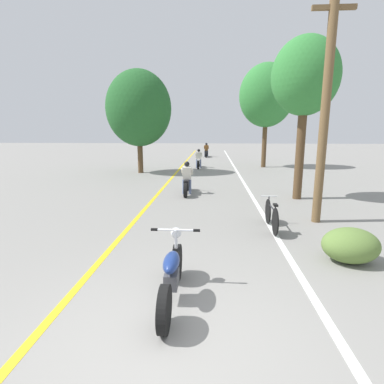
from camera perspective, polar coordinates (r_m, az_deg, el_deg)
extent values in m
plane|color=gray|center=(4.16, -4.82, -26.74)|extent=(120.00, 120.00, 0.00)
cube|color=yellow|center=(16.51, -3.97, 2.60)|extent=(0.14, 48.00, 0.01)
cube|color=white|center=(16.43, 9.45, 2.43)|extent=(0.14, 48.00, 0.01)
cylinder|color=brown|center=(9.06, 24.03, 14.00)|extent=(0.24, 0.24, 6.22)
cube|color=brown|center=(9.54, 25.44, 29.17)|extent=(1.10, 0.10, 0.12)
cylinder|color=#513A23|center=(12.02, 19.90, 7.52)|extent=(0.32, 0.32, 3.73)
ellipsoid|color=#337F38|center=(12.16, 20.80, 19.95)|extent=(2.41, 2.17, 2.77)
cylinder|color=#513A23|center=(22.19, 13.63, 9.51)|extent=(0.32, 0.32, 3.79)
ellipsoid|color=#337F38|center=(22.31, 14.02, 17.44)|extent=(3.76, 3.38, 4.32)
cylinder|color=#513A23|center=(18.93, -9.85, 7.64)|extent=(0.32, 0.32, 2.65)
ellipsoid|color=#235B28|center=(18.93, -10.13, 15.42)|extent=(3.93, 3.54, 4.52)
ellipsoid|color=#5B7A38|center=(6.79, 27.95, -8.96)|extent=(1.10, 0.88, 0.70)
cylinder|color=black|center=(5.39, -2.87, -13.20)|extent=(0.12, 0.63, 0.63)
cylinder|color=black|center=(4.16, -5.29, -21.36)|extent=(0.12, 0.63, 0.63)
ellipsoid|color=navy|center=(4.62, -3.95, -13.17)|extent=(0.24, 0.67, 0.23)
cube|color=#4C4C51|center=(4.74, -3.90, -16.22)|extent=(0.20, 0.36, 0.24)
cylinder|color=silver|center=(5.18, -3.02, -10.33)|extent=(0.06, 0.23, 0.67)
cylinder|color=silver|center=(4.98, -3.18, -7.23)|extent=(0.71, 0.04, 0.04)
cylinder|color=black|center=(5.04, -7.20, -7.10)|extent=(0.11, 0.05, 0.05)
cylinder|color=black|center=(4.95, 0.91, -7.33)|extent=(0.11, 0.05, 0.05)
sphere|color=silver|center=(5.09, -3.05, -7.76)|extent=(0.18, 0.18, 0.18)
cylinder|color=black|center=(13.13, -0.71, 1.53)|extent=(0.12, 0.57, 0.57)
cylinder|color=black|center=(11.74, -1.26, 0.33)|extent=(0.12, 0.57, 0.57)
cube|color=black|center=(12.40, -0.97, 1.78)|extent=(0.20, 0.91, 0.28)
cylinder|color=silver|center=(12.93, -0.75, 4.22)|extent=(0.50, 0.03, 0.03)
cylinder|color=slate|center=(12.39, -1.59, 1.01)|extent=(0.11, 0.11, 0.60)
cylinder|color=slate|center=(12.37, -0.39, 1.00)|extent=(0.11, 0.11, 0.60)
cube|color=silver|center=(12.32, -0.99, 3.61)|extent=(0.34, 0.27, 0.55)
cylinder|color=silver|center=(12.49, -1.84, 3.96)|extent=(0.08, 0.43, 0.34)
cylinder|color=silver|center=(12.46, -0.01, 3.95)|extent=(0.08, 0.43, 0.34)
sphere|color=black|center=(12.31, -0.98, 5.35)|extent=(0.22, 0.22, 0.22)
cylinder|color=black|center=(21.98, 1.36, 5.60)|extent=(0.12, 0.57, 0.57)
cylinder|color=black|center=(20.51, 1.18, 5.17)|extent=(0.12, 0.57, 0.57)
cube|color=silver|center=(21.22, 1.28, 5.87)|extent=(0.20, 0.95, 0.28)
cylinder|color=silver|center=(21.82, 1.36, 7.22)|extent=(0.50, 0.03, 0.03)
cylinder|color=slate|center=(21.20, 0.92, 5.43)|extent=(0.11, 0.11, 0.60)
cylinder|color=slate|center=(21.19, 1.62, 5.42)|extent=(0.11, 0.11, 0.60)
cube|color=silver|center=(21.17, 1.28, 6.94)|extent=(0.34, 0.27, 0.54)
cylinder|color=silver|center=(21.33, 0.76, 7.12)|extent=(0.08, 0.43, 0.33)
cylinder|color=silver|center=(21.32, 1.84, 7.11)|extent=(0.08, 0.43, 0.33)
sphere|color=black|center=(21.18, 1.29, 7.93)|extent=(0.21, 0.21, 0.21)
cylinder|color=black|center=(30.98, 2.76, 7.37)|extent=(0.12, 0.61, 0.61)
cylinder|color=black|center=(29.49, 2.70, 7.16)|extent=(0.12, 0.61, 0.61)
cube|color=black|center=(30.22, 2.74, 7.60)|extent=(0.20, 0.95, 0.28)
cylinder|color=silver|center=(30.83, 2.77, 8.57)|extent=(0.50, 0.03, 0.03)
cylinder|color=#282D3D|center=(30.18, 2.48, 7.28)|extent=(0.11, 0.11, 0.62)
cylinder|color=#282D3D|center=(30.18, 2.98, 7.27)|extent=(0.11, 0.11, 0.62)
cube|color=brown|center=(30.17, 2.74, 8.39)|extent=(0.34, 0.27, 0.58)
cylinder|color=brown|center=(30.33, 2.37, 8.52)|extent=(0.08, 0.45, 0.35)
cylinder|color=brown|center=(30.33, 3.13, 8.51)|extent=(0.08, 0.45, 0.35)
sphere|color=black|center=(30.19, 2.75, 9.13)|extent=(0.22, 0.22, 0.22)
cylinder|color=black|center=(8.72, 14.27, -3.59)|extent=(0.04, 0.69, 0.69)
cylinder|color=black|center=(7.78, 15.58, -5.51)|extent=(0.04, 0.69, 0.69)
cylinder|color=black|center=(8.19, 14.97, -2.87)|extent=(0.04, 0.80, 0.04)
cylinder|color=black|center=(7.80, 15.54, -3.88)|extent=(0.03, 0.03, 0.41)
cube|color=black|center=(7.74, 15.63, -2.40)|extent=(0.10, 0.20, 0.05)
cylinder|color=black|center=(8.62, 14.40, -2.23)|extent=(0.03, 0.03, 0.45)
cylinder|color=silver|center=(8.57, 14.48, -0.77)|extent=(0.44, 0.03, 0.03)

